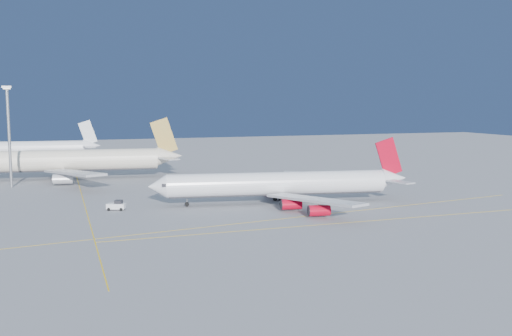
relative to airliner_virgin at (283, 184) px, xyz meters
The scene contains 7 objects.
ground 11.11m from the airliner_virgin, 107.79° to the right, with size 500.00×500.00×0.00m, color slate.
taxiway_lines 18.68m from the airliner_virgin, 169.41° to the right, with size 118.86×140.00×0.02m.
airliner_virgin is the anchor object (origin of this frame).
airliner_etihad 75.65m from the airliner_virgin, 127.76° to the left, with size 70.55×64.79×18.41m.
airliner_third 137.75m from the airliner_virgin, 116.29° to the left, with size 59.39×54.37×15.93m.
pushback_tug 37.26m from the airliner_virgin, behind, with size 4.29×3.41×2.17m.
light_mast 77.83m from the airliner_virgin, 141.95° to the left, with size 2.37×2.37×27.39m.
Camera 1 is at (-45.31, -110.02, 23.20)m, focal length 40.00 mm.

